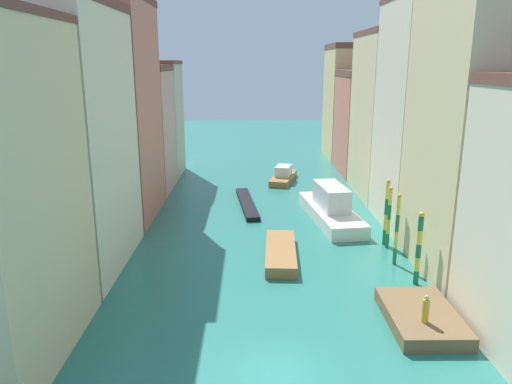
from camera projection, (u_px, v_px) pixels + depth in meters
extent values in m
plane|color=#28756B|center=(265.00, 213.00, 45.79)|extent=(154.00, 154.00, 0.00)
cube|color=beige|center=(71.00, 144.00, 32.09)|extent=(6.15, 11.25, 17.01)
cube|color=brown|center=(57.00, 1.00, 29.82)|extent=(6.27, 11.47, 0.67)
cube|color=#C6705B|center=(116.00, 114.00, 42.77)|extent=(6.15, 10.38, 18.60)
cube|color=tan|center=(142.00, 132.00, 52.67)|extent=(6.15, 8.01, 12.83)
cube|color=brown|center=(138.00, 68.00, 50.95)|extent=(6.27, 8.17, 0.66)
cube|color=#BCB299|center=(155.00, 121.00, 60.12)|extent=(6.15, 7.19, 13.53)
cube|color=brown|center=(152.00, 62.00, 58.33)|extent=(6.27, 7.33, 0.44)
cube|color=beige|center=(478.00, 114.00, 30.79)|extent=(6.15, 10.13, 21.12)
cube|color=beige|center=(424.00, 117.00, 40.54)|extent=(6.15, 9.06, 18.54)
cube|color=beige|center=(390.00, 118.00, 50.51)|extent=(6.15, 10.66, 16.36)
cube|color=brown|center=(396.00, 32.00, 48.35)|extent=(6.27, 10.88, 0.49)
cube|color=#C6705B|center=(364.00, 125.00, 61.78)|extent=(6.15, 10.62, 12.06)
cube|color=brown|center=(367.00, 73.00, 60.14)|extent=(6.27, 10.84, 0.77)
cube|color=#DBB77A|center=(349.00, 104.00, 71.84)|extent=(6.15, 10.22, 15.58)
cube|color=brown|center=(351.00, 46.00, 69.75)|extent=(6.27, 10.43, 0.76)
cube|color=brown|center=(421.00, 317.00, 26.28)|extent=(3.65, 5.78, 0.77)
cylinder|color=gold|center=(426.00, 311.00, 24.89)|extent=(0.36, 0.36, 1.23)
sphere|color=tan|center=(427.00, 298.00, 24.70)|extent=(0.26, 0.26, 0.26)
cylinder|color=#197247|center=(416.00, 277.00, 31.00)|extent=(0.33, 0.33, 0.90)
cylinder|color=#E5D14C|center=(417.00, 264.00, 30.77)|extent=(0.33, 0.33, 0.90)
cylinder|color=#197247|center=(418.00, 251.00, 30.54)|extent=(0.33, 0.33, 0.90)
cylinder|color=#E5D14C|center=(420.00, 237.00, 30.31)|extent=(0.33, 0.33, 0.90)
cylinder|color=#197247|center=(421.00, 224.00, 30.08)|extent=(0.33, 0.33, 0.90)
sphere|color=gold|center=(422.00, 215.00, 29.93)|extent=(0.37, 0.37, 0.37)
cylinder|color=#197247|center=(395.00, 256.00, 34.00)|extent=(0.26, 0.26, 1.21)
cylinder|color=#E5D14C|center=(396.00, 240.00, 33.69)|extent=(0.26, 0.26, 1.21)
cylinder|color=#197247|center=(397.00, 223.00, 33.38)|extent=(0.26, 0.26, 1.21)
cylinder|color=#E5D14C|center=(399.00, 206.00, 33.07)|extent=(0.26, 0.26, 1.21)
sphere|color=gold|center=(399.00, 196.00, 32.89)|extent=(0.29, 0.29, 0.29)
cylinder|color=#197247|center=(387.00, 241.00, 37.07)|extent=(0.26, 0.26, 1.13)
cylinder|color=#E5D14C|center=(388.00, 226.00, 36.78)|extent=(0.26, 0.26, 1.13)
cylinder|color=#197247|center=(389.00, 212.00, 36.49)|extent=(0.26, 0.26, 1.13)
cylinder|color=#E5D14C|center=(390.00, 198.00, 36.20)|extent=(0.26, 0.26, 1.13)
sphere|color=gold|center=(391.00, 189.00, 36.03)|extent=(0.29, 0.29, 0.29)
cylinder|color=#197247|center=(385.00, 237.00, 37.68)|extent=(0.30, 0.30, 1.23)
cylinder|color=#E5D14C|center=(386.00, 222.00, 37.37)|extent=(0.30, 0.30, 1.23)
cylinder|color=#197247|center=(387.00, 207.00, 37.05)|extent=(0.30, 0.30, 1.23)
cylinder|color=#E5D14C|center=(388.00, 191.00, 36.73)|extent=(0.30, 0.30, 1.23)
sphere|color=gold|center=(389.00, 181.00, 36.55)|extent=(0.33, 0.33, 0.33)
cube|color=white|center=(330.00, 214.00, 43.68)|extent=(4.67, 11.66, 1.16)
cube|color=silver|center=(331.00, 196.00, 43.27)|extent=(2.75, 5.38, 2.04)
cube|color=black|center=(247.00, 203.00, 48.15)|extent=(2.51, 10.59, 0.44)
cube|color=olive|center=(281.00, 252.00, 35.22)|extent=(2.48, 7.62, 0.79)
cube|color=olive|center=(283.00, 178.00, 58.03)|extent=(3.78, 7.24, 0.71)
cube|color=silver|center=(283.00, 171.00, 57.79)|extent=(2.24, 2.94, 1.17)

